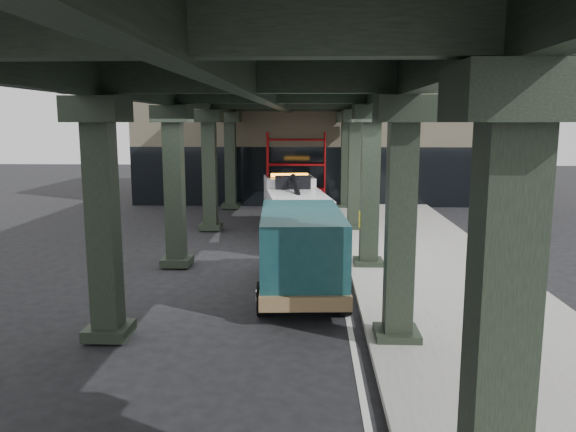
# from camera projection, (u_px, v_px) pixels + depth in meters

# --- Properties ---
(ground) EXTENTS (90.00, 90.00, 0.00)m
(ground) POSITION_uv_depth(u_px,v_px,m) (281.00, 286.00, 15.60)
(ground) COLOR black
(ground) RESTS_ON ground
(sidewalk) EXTENTS (5.00, 40.00, 0.15)m
(sidewalk) POSITION_uv_depth(u_px,v_px,m) (430.00, 267.00, 17.37)
(sidewalk) COLOR gray
(sidewalk) RESTS_ON ground
(lane_stripe) EXTENTS (0.12, 38.00, 0.01)m
(lane_stripe) POSITION_uv_depth(u_px,v_px,m) (339.00, 268.00, 17.50)
(lane_stripe) COLOR silver
(lane_stripe) RESTS_ON ground
(viaduct) EXTENTS (7.40, 32.00, 6.40)m
(viaduct) POSITION_uv_depth(u_px,v_px,m) (271.00, 90.00, 16.69)
(viaduct) COLOR black
(viaduct) RESTS_ON ground
(building) EXTENTS (22.00, 10.00, 8.00)m
(building) POSITION_uv_depth(u_px,v_px,m) (331.00, 131.00, 34.56)
(building) COLOR #C6B793
(building) RESTS_ON ground
(scaffolding) EXTENTS (3.08, 0.88, 4.00)m
(scaffolding) POSITION_uv_depth(u_px,v_px,m) (296.00, 168.00, 29.68)
(scaffolding) COLOR #AE0D11
(scaffolding) RESTS_ON ground
(tow_truck) EXTENTS (3.05, 7.66, 2.45)m
(tow_truck) POSITION_uv_depth(u_px,v_px,m) (294.00, 205.00, 22.75)
(tow_truck) COLOR black
(tow_truck) RESTS_ON ground
(towed_van) EXTENTS (2.52, 5.67, 2.25)m
(towed_van) POSITION_uv_depth(u_px,v_px,m) (301.00, 248.00, 14.82)
(towed_van) COLOR #123D42
(towed_van) RESTS_ON ground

